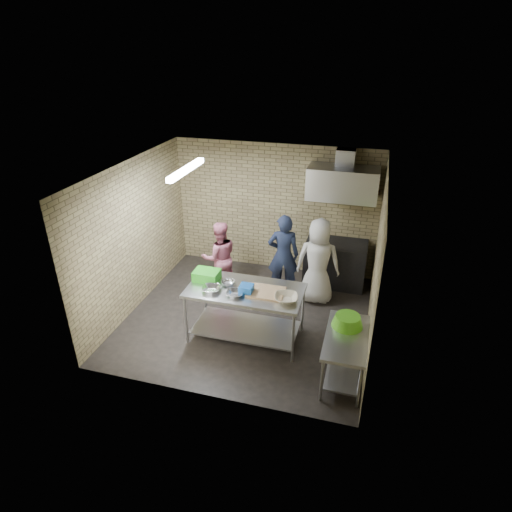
{
  "coord_description": "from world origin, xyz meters",
  "views": [
    {
      "loc": [
        1.9,
        -6.2,
        4.53
      ],
      "look_at": [
        0.1,
        0.2,
        1.15
      ],
      "focal_mm": 30.35,
      "sensor_mm": 36.0,
      "label": 1
    }
  ],
  "objects_px": {
    "green_crate": "(207,275)",
    "bottle_green": "(367,187)",
    "woman_pink": "(220,257)",
    "side_counter": "(344,357)",
    "green_basin": "(347,321)",
    "stove": "(335,263)",
    "blue_tub": "(246,289)",
    "prep_table": "(245,313)",
    "man_navy": "(283,255)",
    "bottle_red": "(346,184)",
    "woman_white": "(318,262)"
  },
  "relations": [
    {
      "from": "green_crate",
      "to": "green_basin",
      "type": "relative_size",
      "value": 0.9
    },
    {
      "from": "green_basin",
      "to": "man_navy",
      "type": "xyz_separation_m",
      "value": [
        -1.36,
        1.85,
        -0.02
      ]
    },
    {
      "from": "bottle_green",
      "to": "woman_pink",
      "type": "height_order",
      "value": "bottle_green"
    },
    {
      "from": "green_crate",
      "to": "bottle_red",
      "type": "height_order",
      "value": "bottle_red"
    },
    {
      "from": "side_counter",
      "to": "green_crate",
      "type": "height_order",
      "value": "green_crate"
    },
    {
      "from": "green_crate",
      "to": "prep_table",
      "type": "bearing_deg",
      "value": -9.73
    },
    {
      "from": "bottle_green",
      "to": "man_navy",
      "type": "distance_m",
      "value": 2.04
    },
    {
      "from": "blue_tub",
      "to": "bottle_green",
      "type": "height_order",
      "value": "bottle_green"
    },
    {
      "from": "prep_table",
      "to": "stove",
      "type": "distance_m",
      "value": 2.52
    },
    {
      "from": "green_basin",
      "to": "man_navy",
      "type": "relative_size",
      "value": 0.28
    },
    {
      "from": "prep_table",
      "to": "man_navy",
      "type": "relative_size",
      "value": 1.13
    },
    {
      "from": "stove",
      "to": "blue_tub",
      "type": "xyz_separation_m",
      "value": [
        -1.17,
        -2.31,
        0.55
      ]
    },
    {
      "from": "prep_table",
      "to": "blue_tub",
      "type": "bearing_deg",
      "value": -63.43
    },
    {
      "from": "prep_table",
      "to": "woman_pink",
      "type": "distance_m",
      "value": 1.62
    },
    {
      "from": "green_basin",
      "to": "woman_pink",
      "type": "height_order",
      "value": "woman_pink"
    },
    {
      "from": "green_crate",
      "to": "woman_pink",
      "type": "height_order",
      "value": "woman_pink"
    },
    {
      "from": "stove",
      "to": "side_counter",
      "type": "bearing_deg",
      "value": -80.71
    },
    {
      "from": "woman_pink",
      "to": "side_counter",
      "type": "bearing_deg",
      "value": 113.7
    },
    {
      "from": "stove",
      "to": "bottle_red",
      "type": "height_order",
      "value": "bottle_red"
    },
    {
      "from": "green_crate",
      "to": "bottle_green",
      "type": "bearing_deg",
      "value": 44.49
    },
    {
      "from": "green_basin",
      "to": "woman_pink",
      "type": "bearing_deg",
      "value": 147.89
    },
    {
      "from": "stove",
      "to": "woman_pink",
      "type": "bearing_deg",
      "value": -157.35
    },
    {
      "from": "bottle_red",
      "to": "woman_white",
      "type": "bearing_deg",
      "value": -107.31
    },
    {
      "from": "stove",
      "to": "bottle_red",
      "type": "relative_size",
      "value": 6.67
    },
    {
      "from": "stove",
      "to": "man_navy",
      "type": "height_order",
      "value": "man_navy"
    },
    {
      "from": "blue_tub",
      "to": "bottle_green",
      "type": "xyz_separation_m",
      "value": [
        1.62,
        2.55,
        1.02
      ]
    },
    {
      "from": "stove",
      "to": "green_basin",
      "type": "relative_size",
      "value": 2.61
    },
    {
      "from": "green_basin",
      "to": "bottle_red",
      "type": "xyz_separation_m",
      "value": [
        -0.38,
        2.74,
        1.19
      ]
    },
    {
      "from": "green_crate",
      "to": "green_basin",
      "type": "distance_m",
      "value": 2.39
    },
    {
      "from": "woman_white",
      "to": "bottle_green",
      "type": "bearing_deg",
      "value": -128.11
    },
    {
      "from": "green_crate",
      "to": "woman_white",
      "type": "distance_m",
      "value": 2.14
    },
    {
      "from": "prep_table",
      "to": "bottle_red",
      "type": "height_order",
      "value": "bottle_red"
    },
    {
      "from": "bottle_red",
      "to": "woman_pink",
      "type": "xyz_separation_m",
      "value": [
        -2.18,
        -1.13,
        -1.3
      ]
    },
    {
      "from": "prep_table",
      "to": "stove",
      "type": "relative_size",
      "value": 1.55
    },
    {
      "from": "bottle_red",
      "to": "man_navy",
      "type": "height_order",
      "value": "bottle_red"
    },
    {
      "from": "green_crate",
      "to": "stove",
      "type": "bearing_deg",
      "value": 47.4
    },
    {
      "from": "blue_tub",
      "to": "man_navy",
      "type": "height_order",
      "value": "man_navy"
    },
    {
      "from": "blue_tub",
      "to": "green_basin",
      "type": "xyz_separation_m",
      "value": [
        1.6,
        -0.19,
        -0.16
      ]
    },
    {
      "from": "bottle_green",
      "to": "stove",
      "type": "bearing_deg",
      "value": -151.93
    },
    {
      "from": "woman_pink",
      "to": "bottle_green",
      "type": "bearing_deg",
      "value": 173.07
    },
    {
      "from": "prep_table",
      "to": "woman_pink",
      "type": "bearing_deg",
      "value": 124.89
    },
    {
      "from": "stove",
      "to": "bottle_red",
      "type": "bearing_deg",
      "value": 78.23
    },
    {
      "from": "woman_pink",
      "to": "stove",
      "type": "bearing_deg",
      "value": 172.09
    },
    {
      "from": "side_counter",
      "to": "woman_white",
      "type": "height_order",
      "value": "woman_white"
    },
    {
      "from": "bottle_red",
      "to": "woman_pink",
      "type": "height_order",
      "value": "bottle_red"
    },
    {
      "from": "man_navy",
      "to": "woman_pink",
      "type": "bearing_deg",
      "value": -0.54
    },
    {
      "from": "bottle_red",
      "to": "bottle_green",
      "type": "bearing_deg",
      "value": 0.0
    },
    {
      "from": "bottle_red",
      "to": "woman_pink",
      "type": "distance_m",
      "value": 2.78
    },
    {
      "from": "woman_pink",
      "to": "woman_white",
      "type": "height_order",
      "value": "woman_white"
    },
    {
      "from": "stove",
      "to": "green_crate",
      "type": "relative_size",
      "value": 2.91
    }
  ]
}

